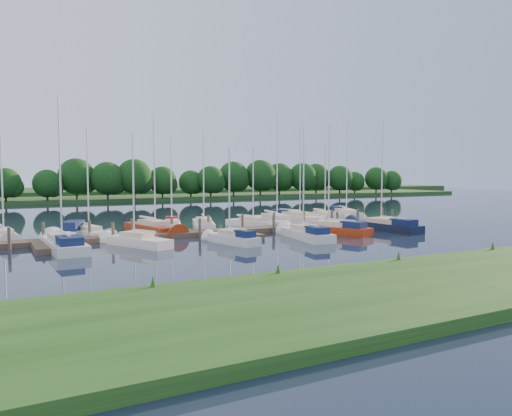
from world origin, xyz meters
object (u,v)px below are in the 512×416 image
motorboat (72,233)px  sailboat_n_5 (204,226)px  dock (235,232)px  sailboat_n_0 (4,237)px  sailboat_s_2 (232,240)px

motorboat → sailboat_n_5: size_ratio=0.58×
dock → motorboat: bearing=161.5°
dock → sailboat_n_5: 5.33m
dock → sailboat_n_5: (-0.84, 5.27, 0.07)m
dock → sailboat_n_0: sailboat_n_0 is taller
dock → sailboat_n_5: bearing=99.1°
sailboat_n_0 → sailboat_s_2: size_ratio=1.17×
sailboat_n_5 → sailboat_s_2: sailboat_n_5 is taller
motorboat → sailboat_s_2: (10.29, -9.76, -0.03)m
sailboat_n_0 → sailboat_n_5: 17.39m
motorboat → sailboat_n_5: sailboat_n_5 is taller
sailboat_n_5 → sailboat_s_2: 10.82m
dock → motorboat: (-13.13, 4.40, 0.15)m
motorboat → sailboat_n_5: (12.29, 0.87, -0.08)m
sailboat_n_0 → sailboat_s_2: sailboat_n_0 is taller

